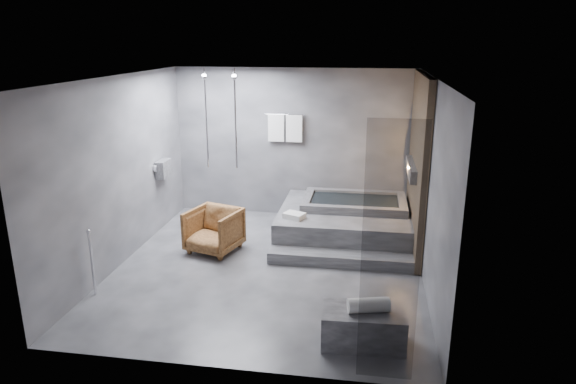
# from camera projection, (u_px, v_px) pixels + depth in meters

# --- Properties ---
(room) EXTENTS (5.00, 5.04, 2.82)m
(room) POSITION_uv_depth(u_px,v_px,m) (298.00, 152.00, 7.40)
(room) COLOR #303033
(room) RESTS_ON ground
(tub_deck) EXTENTS (2.20, 2.00, 0.50)m
(tub_deck) POSITION_uv_depth(u_px,v_px,m) (345.00, 223.00, 8.87)
(tub_deck) COLOR #363638
(tub_deck) RESTS_ON ground
(tub_step) EXTENTS (2.20, 0.36, 0.18)m
(tub_step) POSITION_uv_depth(u_px,v_px,m) (340.00, 259.00, 7.80)
(tub_step) COLOR #363638
(tub_step) RESTS_ON ground
(concrete_bench) EXTENTS (0.95, 0.55, 0.42)m
(concrete_bench) POSITION_uv_depth(u_px,v_px,m) (363.00, 327.00, 5.74)
(concrete_bench) COLOR #363639
(concrete_bench) RESTS_ON ground
(driftwood_chair) EXTENTS (0.94, 0.95, 0.70)m
(driftwood_chair) POSITION_uv_depth(u_px,v_px,m) (214.00, 230.00, 8.23)
(driftwood_chair) COLOR #452711
(driftwood_chair) RESTS_ON ground
(rolled_towel) EXTENTS (0.48, 0.27, 0.17)m
(rolled_towel) POSITION_uv_depth(u_px,v_px,m) (369.00, 305.00, 5.63)
(rolled_towel) COLOR silver
(rolled_towel) RESTS_ON concrete_bench
(deck_towel) EXTENTS (0.39, 0.34, 0.09)m
(deck_towel) POSITION_uv_depth(u_px,v_px,m) (294.00, 215.00, 8.34)
(deck_towel) COLOR silver
(deck_towel) RESTS_ON tub_deck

